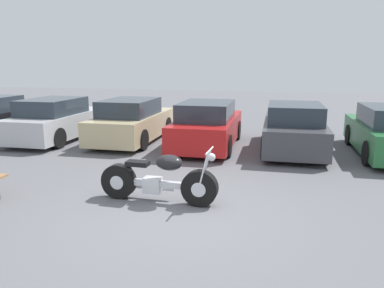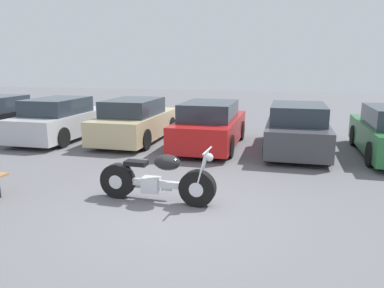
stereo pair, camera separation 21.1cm
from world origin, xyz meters
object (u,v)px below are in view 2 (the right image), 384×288
motorcycle (156,179)px  parked_car_silver (61,120)px  parked_car_champagne (136,121)px  parked_car_red (210,126)px  parked_car_dark_grey (297,129)px

motorcycle → parked_car_silver: 7.25m
parked_car_champagne → parked_car_red: bearing=-6.5°
parked_car_silver → parked_car_dark_grey: 7.99m
motorcycle → parked_car_dark_grey: bearing=61.7°
motorcycle → parked_car_red: 5.01m
parked_car_champagne → parked_car_dark_grey: same height
parked_car_silver → parked_car_red: (5.32, 0.03, 0.00)m
parked_car_champagne → parked_car_red: (2.66, -0.30, 0.00)m
parked_car_silver → parked_car_champagne: (2.66, 0.34, 0.00)m
parked_car_silver → motorcycle: bearing=-43.4°
parked_car_silver → parked_car_champagne: size_ratio=1.00×
parked_car_silver → parked_car_dark_grey: (7.99, 0.07, 0.00)m
parked_car_dark_grey → parked_car_red: bearing=-179.2°
parked_car_dark_grey → motorcycle: bearing=-118.3°
parked_car_red → parked_car_silver: bearing=-179.7°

